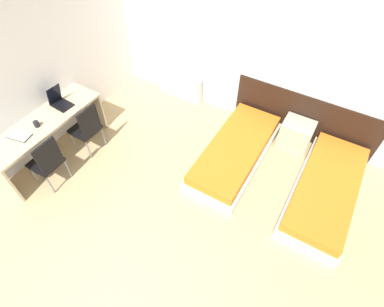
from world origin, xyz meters
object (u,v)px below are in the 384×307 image
(nightstand, at_px, (296,135))
(chair_near_notebook, at_px, (47,161))
(bed_near_window, at_px, (235,152))
(laptop, at_px, (59,101))
(bed_near_door, at_px, (326,190))
(chair_near_laptop, at_px, (87,127))

(nightstand, distance_m, chair_near_notebook, 3.96)
(bed_near_window, relative_size, laptop, 6.02)
(bed_near_door, xyz_separation_m, nightstand, (-0.74, 0.82, 0.08))
(bed_near_window, xyz_separation_m, bed_near_door, (1.47, 0.00, 0.00))
(laptop, bearing_deg, chair_near_notebook, -56.57)
(bed_near_window, bearing_deg, nightstand, 47.95)
(bed_near_door, distance_m, laptop, 4.31)
(bed_near_door, relative_size, chair_near_notebook, 2.19)
(chair_near_laptop, xyz_separation_m, laptop, (-0.47, 0.01, 0.33))
(bed_near_door, height_order, chair_near_notebook, chair_near_notebook)
(nightstand, height_order, chair_near_notebook, chair_near_notebook)
(bed_near_door, bearing_deg, bed_near_window, 180.00)
(bed_near_window, distance_m, chair_near_laptop, 2.44)
(chair_near_laptop, height_order, chair_near_notebook, same)
(nightstand, xyz_separation_m, laptop, (-3.40, -1.83, 0.59))
(laptop, bearing_deg, nightstand, 31.92)
(chair_near_laptop, bearing_deg, chair_near_notebook, -88.34)
(bed_near_window, bearing_deg, bed_near_door, 0.00)
(chair_near_laptop, relative_size, chair_near_notebook, 1.00)
(bed_near_window, bearing_deg, chair_near_notebook, -140.00)
(chair_near_laptop, bearing_deg, nightstand, 33.76)
(bed_near_door, xyz_separation_m, chair_near_notebook, (-3.66, -1.84, 0.34))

